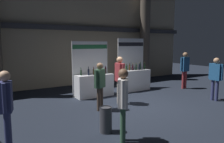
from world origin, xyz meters
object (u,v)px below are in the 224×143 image
Objects in this scene: visitor_4 at (120,76)px; visitor_6 at (100,82)px; visitor_2 at (6,104)px; visitor_5 at (216,75)px; visitor_8 at (185,67)px; trash_bin at (106,120)px; exhibitor_booth_1 at (134,77)px; visitor_1 at (123,99)px; exhibitor_booth_0 at (94,83)px.

visitor_6 is (-1.00, -0.27, -0.11)m from visitor_4.
visitor_5 is (7.55, 0.02, 0.02)m from visitor_2.
visitor_2 is at bearing 23.26° from visitor_8.
visitor_4 is at bearing -52.95° from visitor_2.
trash_bin is at bearing 31.22° from visitor_8.
exhibitor_booth_1 is at bearing 23.06° from visitor_5.
visitor_6 is (-4.51, 1.35, -0.06)m from visitor_5.
visitor_6 is (3.04, 1.37, -0.04)m from visitor_2.
visitor_2 is (-2.30, 1.05, -0.00)m from visitor_1.
exhibitor_booth_1 is at bearing -41.29° from visitor_4.
visitor_8 reaches higher than visitor_5.
exhibitor_booth_0 reaches higher than visitor_6.
exhibitor_booth_0 is at bearing -34.21° from visitor_2.
visitor_1 is at bearing 155.73° from visitor_4.
visitor_2 is 1.05× the size of visitor_6.
visitor_1 is at bearing -85.12° from trash_bin.
exhibitor_booth_1 reaches higher than visitor_2.
visitor_1 is 2.52m from visitor_6.
exhibitor_booth_1 reaches higher than visitor_1.
trash_bin is (-3.82, -3.71, -0.29)m from exhibitor_booth_1.
visitor_2 is 1.00× the size of visitor_5.
visitor_4 is (1.73, 2.68, 0.07)m from visitor_1.
visitor_6 is at bearing -50.78° from visitor_2.
visitor_6 is (0.79, 1.73, 0.64)m from trash_bin.
visitor_5 is at bearing -48.13° from visitor_6.
visitor_2 is 7.55m from visitor_5.
visitor_6 is at bearing 65.37° from trash_bin.
visitor_1 is at bearing -108.95° from exhibitor_booth_0.
visitor_8 is at bearing -22.26° from visitor_6.
trash_bin is 0.96m from visitor_1.
visitor_2 is at bearing 170.79° from trash_bin.
visitor_1 is 0.93× the size of visitor_8.
visitor_8 reaches higher than visitor_1.
exhibitor_booth_1 is (2.28, 0.08, 0.03)m from exhibitor_booth_0.
visitor_1 is at bearing 36.61° from visitor_8.
visitor_6 is 0.89× the size of visitor_8.
visitor_8 is at bearing -60.10° from visitor_2.
trash_bin is 6.75m from visitor_8.
exhibitor_booth_0 reaches higher than visitor_5.
exhibitor_booth_1 is 1.40× the size of visitor_4.
exhibitor_booth_0 is 0.94× the size of exhibitor_booth_1.
visitor_8 is at bearing -25.00° from exhibitor_booth_1.
visitor_2 is (-6.06, -3.34, 0.39)m from exhibitor_booth_1.
trash_bin is at bearing -84.24° from visitor_2.
exhibitor_booth_0 is 1.38× the size of visitor_5.
visitor_6 is at bearing -146.85° from exhibitor_booth_1.
exhibitor_booth_0 is 2.08m from visitor_6.
exhibitor_booth_1 is 5.33m from trash_bin.
exhibitor_booth_1 is 1.46× the size of visitor_5.
visitor_6 is at bearing 113.70° from visitor_4.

